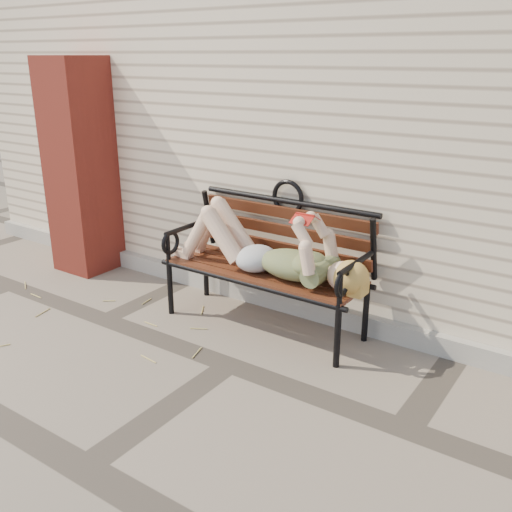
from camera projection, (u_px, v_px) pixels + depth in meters
The scene contains 7 objects.
ground at pixel (229, 365), 3.90m from camera, with size 80.00×80.00×0.00m, color #76675B.
house_wall at pixel (406, 108), 5.73m from camera, with size 8.00×4.00×3.00m, color beige.
foundation_strip at pixel (301, 306), 4.63m from camera, with size 8.00×0.10×0.15m, color #ADA99C.
brick_pillar at pixel (81, 167), 5.37m from camera, with size 0.50×0.50×2.00m, color #A53225.
garden_bench at pixel (271, 248), 4.34m from camera, with size 1.71×0.68×1.10m.
reading_woman at pixel (263, 248), 4.21m from camera, with size 1.61×0.37×0.51m.
straw_scatter at pixel (46, 313), 4.66m from camera, with size 2.94×1.11×0.01m.
Camera 1 is at (2.09, -2.72, 2.01)m, focal length 40.00 mm.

